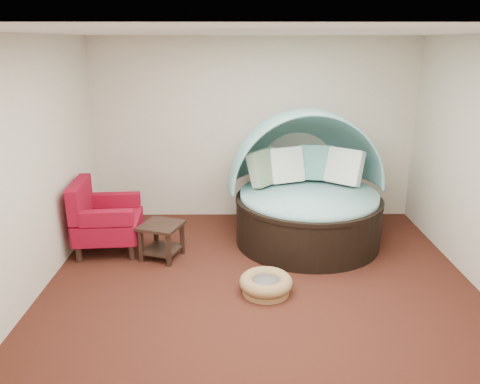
{
  "coord_description": "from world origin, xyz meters",
  "views": [
    {
      "loc": [
        -0.27,
        -4.71,
        2.72
      ],
      "look_at": [
        -0.23,
        0.6,
        1.0
      ],
      "focal_mm": 35.0,
      "sensor_mm": 36.0,
      "label": 1
    }
  ],
  "objects_px": {
    "red_armchair": "(103,219)",
    "side_table": "(162,236)",
    "pet_basket": "(266,284)",
    "canopy_daybed": "(307,181)"
  },
  "relations": [
    {
      "from": "red_armchair",
      "to": "side_table",
      "type": "distance_m",
      "value": 0.86
    },
    {
      "from": "red_armchair",
      "to": "pet_basket",
      "type": "bearing_deg",
      "value": -33.17
    },
    {
      "from": "pet_basket",
      "to": "red_armchair",
      "type": "xyz_separation_m",
      "value": [
        -2.12,
        1.16,
        0.35
      ]
    },
    {
      "from": "pet_basket",
      "to": "side_table",
      "type": "bearing_deg",
      "value": 144.87
    },
    {
      "from": "canopy_daybed",
      "to": "pet_basket",
      "type": "xyz_separation_m",
      "value": [
        -0.65,
        -1.54,
        -0.75
      ]
    },
    {
      "from": "red_armchair",
      "to": "side_table",
      "type": "bearing_deg",
      "value": -20.91
    },
    {
      "from": "canopy_daybed",
      "to": "red_armchair",
      "type": "height_order",
      "value": "canopy_daybed"
    },
    {
      "from": "canopy_daybed",
      "to": "side_table",
      "type": "bearing_deg",
      "value": -168.62
    },
    {
      "from": "canopy_daybed",
      "to": "pet_basket",
      "type": "bearing_deg",
      "value": -119.26
    },
    {
      "from": "pet_basket",
      "to": "red_armchair",
      "type": "bearing_deg",
      "value": 151.35
    }
  ]
}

